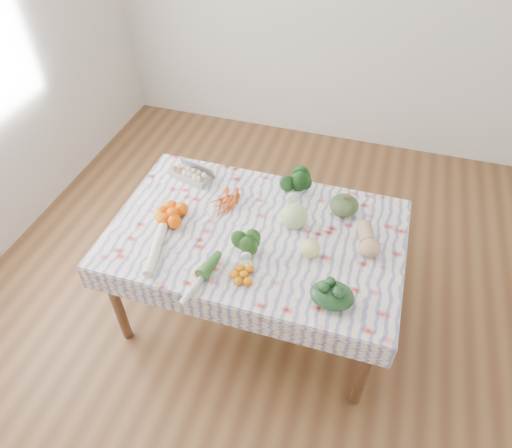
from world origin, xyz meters
name	(u,v)px	position (x,y,z in m)	size (l,w,h in m)	color
ground	(256,309)	(0.00, 0.00, 0.00)	(4.50, 4.50, 0.00)	brown
dining_table	(256,241)	(0.00, 0.00, 0.68)	(1.60, 1.00, 0.75)	brown
tablecloth	(256,232)	(0.00, 0.00, 0.76)	(1.66, 1.06, 0.01)	white
egg_carton	(190,175)	(-0.54, 0.32, 0.80)	(0.26, 0.10, 0.07)	#9F9F9A
carrot_bunch	(226,203)	(-0.24, 0.16, 0.78)	(0.19, 0.17, 0.03)	#CE4505
kale_bunch	(294,187)	(0.13, 0.35, 0.84)	(0.17, 0.15, 0.15)	#123712
kabocha_squash	(344,205)	(0.45, 0.30, 0.82)	(0.17, 0.17, 0.11)	#3A5229
cabbage	(294,216)	(0.19, 0.11, 0.84)	(0.15, 0.15, 0.15)	#A9C87B
butternut_squash	(368,239)	(0.62, 0.07, 0.82)	(0.11, 0.24, 0.11)	tan
orange_cluster	(173,214)	(-0.49, -0.05, 0.80)	(0.25, 0.25, 0.08)	#FF5500
broccoli	(246,248)	(0.00, -0.19, 0.81)	(0.14, 0.14, 0.11)	#225019
mandarin_cluster	(244,275)	(0.04, -0.34, 0.79)	(0.16, 0.16, 0.05)	orange
grapefruit	(310,248)	(0.33, -0.09, 0.81)	(0.10, 0.10, 0.10)	#E9E380
spinach_bag	(332,295)	(0.50, -0.36, 0.81)	(0.22, 0.18, 0.10)	#133217
daikon	(156,249)	(-0.47, -0.31, 0.79)	(0.05, 0.05, 0.38)	white
leek	(200,280)	(-0.16, -0.43, 0.78)	(0.04, 0.04, 0.35)	beige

